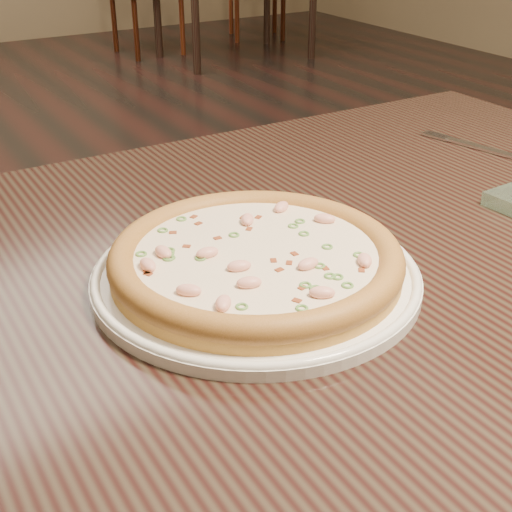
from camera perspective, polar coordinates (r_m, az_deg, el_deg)
ground at (r=1.91m, az=-3.96°, el=-7.99°), size 9.00×9.00×0.00m
hero_table at (r=0.88m, az=5.05°, el=-4.24°), size 1.20×0.80×0.75m
plate at (r=0.73m, az=0.00°, el=-1.47°), size 0.34×0.34×0.02m
pizza at (r=0.72m, az=-0.00°, el=-0.21°), size 0.30×0.30×0.03m
fork at (r=1.17m, az=17.10°, el=8.42°), size 0.06×0.17×0.00m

